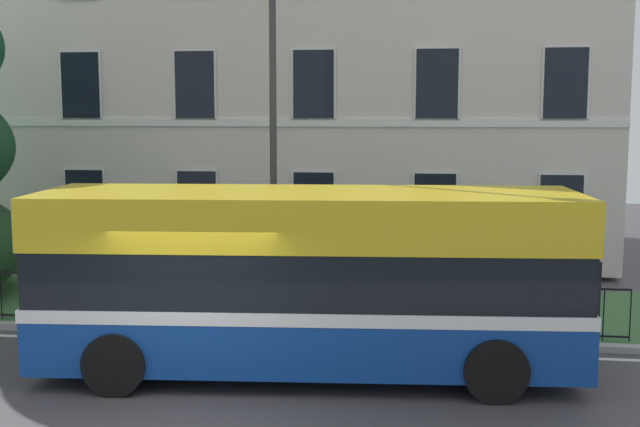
# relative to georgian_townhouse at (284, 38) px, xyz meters

# --- Properties ---
(ground_plane) EXTENTS (60.00, 56.00, 0.18)m
(ground_plane) POSITION_rel_georgian_townhouse_xyz_m (1.06, -13.80, -6.46)
(ground_plane) COLOR #444143
(georgian_townhouse) EXTENTS (18.94, 9.08, 12.57)m
(georgian_townhouse) POSITION_rel_georgian_townhouse_xyz_m (0.00, 0.00, 0.00)
(georgian_townhouse) COLOR silver
(georgian_townhouse) RESTS_ON ground_plane
(iron_verge_railing) EXTENTS (16.22, 0.04, 0.97)m
(iron_verge_railing) POSITION_rel_georgian_townhouse_xyz_m (-0.00, -10.19, -5.82)
(iron_verge_railing) COLOR black
(iron_verge_railing) RESTS_ON ground_plane
(single_decker_bus) EXTENTS (8.79, 3.24, 2.97)m
(single_decker_bus) POSITION_rel_georgian_townhouse_xyz_m (2.58, -12.30, -4.88)
(single_decker_bus) COLOR navy
(single_decker_bus) RESTS_ON ground_plane
(street_lamp_post) EXTENTS (0.36, 0.24, 7.48)m
(street_lamp_post) POSITION_rel_georgian_townhouse_xyz_m (1.41, -9.20, -2.08)
(street_lamp_post) COLOR #333338
(street_lamp_post) RESTS_ON ground_plane
(litter_bin) EXTENTS (0.54, 0.54, 1.20)m
(litter_bin) POSITION_rel_georgian_townhouse_xyz_m (-2.34, -9.88, -5.72)
(litter_bin) COLOR black
(litter_bin) RESTS_ON ground_plane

